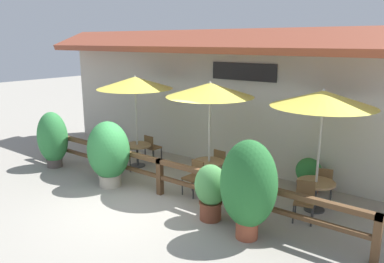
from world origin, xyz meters
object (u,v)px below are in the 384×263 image
Objects in this scene: patio_umbrella_middle at (210,90)px; chair_middle_wallside at (222,162)px; chair_far_streetside at (305,199)px; potted_plant_tall_tropical at (211,190)px; dining_table_near at (137,149)px; dining_table_far at (316,188)px; potted_plant_entrance_palm at (53,139)px; patio_umbrella_near at (135,83)px; chair_middle_streetside at (194,176)px; potted_plant_broad_leaf at (248,186)px; potted_plant_corner_fern at (109,152)px; potted_plant_small_flowering at (308,175)px; patio_umbrella_far at (323,99)px; dining_table_middle at (209,166)px; chair_near_wallside at (152,146)px; chair_near_streetside at (122,156)px; chair_far_wallside at (324,182)px.

chair_middle_wallside is at bearing 91.46° from patio_umbrella_middle.
potted_plant_tall_tropical is at bearing -158.61° from chair_far_streetside.
patio_umbrella_middle reaches higher than dining_table_near.
potted_plant_tall_tropical is at bearing 121.76° from chair_middle_wallside.
potted_plant_entrance_palm reaches higher than dining_table_far.
patio_umbrella_near is 3.27× the size of chair_middle_streetside.
patio_umbrella_near is at bearing -177.49° from dining_table_far.
potted_plant_tall_tropical is at bearing -22.40° from dining_table_near.
potted_plant_corner_fern is at bearing 177.65° from potted_plant_broad_leaf.
potted_plant_small_flowering is at bearing 92.89° from chair_far_streetside.
patio_umbrella_near reaches higher than potted_plant_broad_leaf.
chair_middle_wallside is at bearing 171.49° from patio_umbrella_far.
chair_near_wallside is at bearing 166.40° from dining_table_middle.
dining_table_middle is 2.85m from dining_table_far.
dining_table_near is 2.86m from chair_middle_streetside.
patio_umbrella_near is 5.60m from patio_umbrella_far.
patio_umbrella_middle is 5.35m from potted_plant_entrance_palm.
chair_near_streetside is 2.80m from dining_table_middle.
potted_plant_tall_tropical is (-1.68, -1.86, 0.14)m from dining_table_far.
chair_far_streetside is at bearing 36.06° from potted_plant_tall_tropical.
chair_middle_streetside is (2.77, -0.70, -0.07)m from dining_table_near.
potted_plant_broad_leaf is (4.92, -1.18, 0.62)m from chair_near_streetside.
patio_umbrella_near is 1.00× the size of patio_umbrella_middle.
dining_table_far is at bearing 23.85° from chair_middle_streetside.
potted_plant_corner_fern is at bearing 12.97° from chair_far_wallside.
chair_middle_streetside is 2.53m from potted_plant_broad_leaf.
dining_table_near is at bearing 18.46° from chair_middle_wallside.
chair_near_streetside is at bearing 25.27° from potted_plant_entrance_palm.
chair_far_wallside is at bearing -170.96° from chair_middle_wallside.
chair_middle_streetside and chair_far_wallside have the same top height.
dining_table_far is (2.82, 0.94, 0.07)m from chair_middle_streetside.
chair_near_wallside is 1.00× the size of chair_middle_streetside.
potted_plant_tall_tropical reaches higher than dining_table_middle.
chair_near_wallside is 0.31× the size of patio_umbrella_far.
dining_table_far is 0.49× the size of potted_plant_entrance_palm.
dining_table_middle is 0.30× the size of patio_umbrella_far.
chair_middle_streetside is at bearing 141.09° from potted_plant_tall_tropical.
dining_table_far is at bearing 13.81° from potted_plant_entrance_palm.
chair_far_streetside is (5.55, 0.26, 0.00)m from chair_near_streetside.
chair_middle_streetside is 0.43× the size of potted_plant_broad_leaf.
patio_umbrella_far is 2.24m from chair_far_wallside.
chair_far_wallside is at bearing -173.54° from chair_near_wallside.
patio_umbrella_middle is 3.27× the size of chair_middle_streetside.
chair_middle_wallside is 3.19m from potted_plant_corner_fern.
potted_plant_small_flowering reaches higher than chair_middle_wallside.
chair_near_streetside is at bearing 120.05° from potted_plant_corner_fern.
chair_near_wallside and chair_far_streetside have the same top height.
potted_plant_entrance_palm is at bearing -141.36° from patio_umbrella_near.
patio_umbrella_middle is at bearing -174.82° from patio_umbrella_far.
chair_middle_wallside is at bearing 13.79° from dining_table_near.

